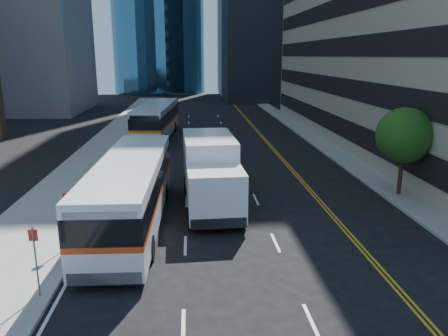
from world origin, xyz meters
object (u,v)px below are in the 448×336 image
bus_front (131,190)px  box_truck (211,172)px  bus_rear (157,119)px  street_tree (404,136)px

bus_front → box_truck: box_truck is taller
bus_rear → box_truck: box_truck is taller
street_tree → box_truck: (-11.14, -1.03, -1.66)m
street_tree → bus_front: (-15.09, -3.45, -1.83)m
box_truck → street_tree: bearing=2.8°
street_tree → bus_rear: street_tree is taller
street_tree → bus_rear: (-15.60, 20.30, -1.79)m
street_tree → bus_front: size_ratio=0.39×
box_truck → bus_front: bearing=-150.9°
box_truck → bus_rear: bearing=99.3°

